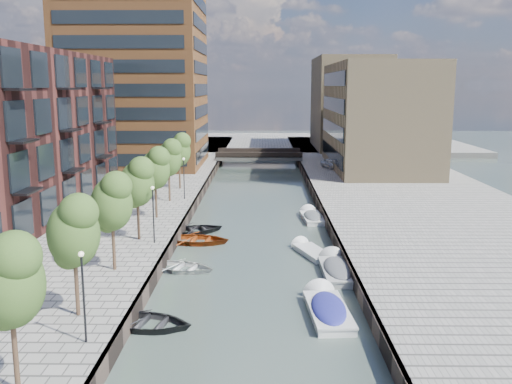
{
  "coord_description": "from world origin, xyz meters",
  "views": [
    {
      "loc": [
        0.51,
        -15.25,
        12.05
      ],
      "look_at": [
        0.0,
        30.5,
        3.5
      ],
      "focal_mm": 40.0,
      "sensor_mm": 36.0,
      "label": 1
    }
  ],
  "objects_px": {
    "bridge": "(259,156)",
    "sloop_0": "(146,327)",
    "sloop_2": "(197,243)",
    "tree_2": "(112,200)",
    "sloop_3": "(181,271)",
    "tree_0": "(9,278)",
    "motorboat_3": "(327,309)",
    "tree_4": "(155,167)",
    "tree_3": "(137,181)",
    "motorboat_4": "(312,217)",
    "sloop_4": "(195,233)",
    "tree_6": "(179,149)",
    "car": "(331,163)",
    "motorboat_1": "(337,269)",
    "tree_1": "(73,229)",
    "tree_5": "(169,157)",
    "motorboat_2": "(310,252)"
  },
  "relations": [
    {
      "from": "tree_6",
      "to": "car",
      "type": "height_order",
      "value": "tree_6"
    },
    {
      "from": "sloop_3",
      "to": "sloop_2",
      "type": "bearing_deg",
      "value": 14.33
    },
    {
      "from": "tree_4",
      "to": "tree_5",
      "type": "bearing_deg",
      "value": 90.0
    },
    {
      "from": "tree_3",
      "to": "sloop_0",
      "type": "relative_size",
      "value": 1.23
    },
    {
      "from": "tree_0",
      "to": "sloop_4",
      "type": "relative_size",
      "value": 1.22
    },
    {
      "from": "bridge",
      "to": "sloop_2",
      "type": "bearing_deg",
      "value": -95.86
    },
    {
      "from": "tree_2",
      "to": "tree_3",
      "type": "distance_m",
      "value": 7.0
    },
    {
      "from": "tree_0",
      "to": "sloop_0",
      "type": "relative_size",
      "value": 1.23
    },
    {
      "from": "tree_3",
      "to": "sloop_4",
      "type": "height_order",
      "value": "tree_3"
    },
    {
      "from": "sloop_4",
      "to": "tree_0",
      "type": "bearing_deg",
      "value": 150.88
    },
    {
      "from": "tree_3",
      "to": "tree_5",
      "type": "relative_size",
      "value": 1.0
    },
    {
      "from": "sloop_0",
      "to": "motorboat_2",
      "type": "height_order",
      "value": "motorboat_2"
    },
    {
      "from": "sloop_2",
      "to": "car",
      "type": "relative_size",
      "value": 1.3
    },
    {
      "from": "bridge",
      "to": "sloop_0",
      "type": "bearing_deg",
      "value": -95.09
    },
    {
      "from": "tree_4",
      "to": "tree_6",
      "type": "bearing_deg",
      "value": 90.0
    },
    {
      "from": "tree_2",
      "to": "sloop_0",
      "type": "xyz_separation_m",
      "value": [
        3.14,
        -6.21,
        -5.31
      ]
    },
    {
      "from": "tree_5",
      "to": "motorboat_2",
      "type": "bearing_deg",
      "value": -48.36
    },
    {
      "from": "motorboat_4",
      "to": "sloop_4",
      "type": "bearing_deg",
      "value": -153.94
    },
    {
      "from": "tree_0",
      "to": "sloop_0",
      "type": "xyz_separation_m",
      "value": [
        3.14,
        7.79,
        -5.31
      ]
    },
    {
      "from": "tree_1",
      "to": "sloop_2",
      "type": "height_order",
      "value": "tree_1"
    },
    {
      "from": "sloop_3",
      "to": "motorboat_4",
      "type": "bearing_deg",
      "value": -17.04
    },
    {
      "from": "tree_2",
      "to": "sloop_2",
      "type": "relative_size",
      "value": 1.17
    },
    {
      "from": "sloop_0",
      "to": "tree_4",
      "type": "bearing_deg",
      "value": 21.05
    },
    {
      "from": "tree_3",
      "to": "car",
      "type": "bearing_deg",
      "value": 63.35
    },
    {
      "from": "motorboat_1",
      "to": "motorboat_3",
      "type": "relative_size",
      "value": 0.99
    },
    {
      "from": "bridge",
      "to": "sloop_2",
      "type": "relative_size",
      "value": 2.55
    },
    {
      "from": "motorboat_1",
      "to": "motorboat_2",
      "type": "xyz_separation_m",
      "value": [
        -1.39,
        4.46,
        -0.14
      ]
    },
    {
      "from": "tree_0",
      "to": "motorboat_1",
      "type": "height_order",
      "value": "tree_0"
    },
    {
      "from": "sloop_3",
      "to": "tree_0",
      "type": "bearing_deg",
      "value": -175.65
    },
    {
      "from": "car",
      "to": "sloop_4",
      "type": "bearing_deg",
      "value": -135.91
    },
    {
      "from": "tree_0",
      "to": "tree_6",
      "type": "bearing_deg",
      "value": 90.0
    },
    {
      "from": "bridge",
      "to": "tree_5",
      "type": "relative_size",
      "value": 2.18
    },
    {
      "from": "sloop_0",
      "to": "car",
      "type": "relative_size",
      "value": 1.24
    },
    {
      "from": "motorboat_2",
      "to": "motorboat_4",
      "type": "bearing_deg",
      "value": 84.37
    },
    {
      "from": "bridge",
      "to": "motorboat_2",
      "type": "relative_size",
      "value": 2.73
    },
    {
      "from": "tree_1",
      "to": "sloop_3",
      "type": "distance_m",
      "value": 11.74
    },
    {
      "from": "tree_0",
      "to": "motorboat_1",
      "type": "xyz_separation_m",
      "value": [
        13.89,
        16.48,
        -5.08
      ]
    },
    {
      "from": "tree_6",
      "to": "sloop_0",
      "type": "distance_m",
      "value": 34.76
    },
    {
      "from": "motorboat_1",
      "to": "sloop_2",
      "type": "bearing_deg",
      "value": 144.88
    },
    {
      "from": "bridge",
      "to": "motorboat_2",
      "type": "bearing_deg",
      "value": -85.14
    },
    {
      "from": "tree_0",
      "to": "bridge",
      "type": "bearing_deg",
      "value": 82.87
    },
    {
      "from": "sloop_0",
      "to": "sloop_4",
      "type": "bearing_deg",
      "value": 11.44
    },
    {
      "from": "bridge",
      "to": "sloop_2",
      "type": "xyz_separation_m",
      "value": [
        -4.57,
        -44.51,
        -1.39
      ]
    },
    {
      "from": "tree_3",
      "to": "motorboat_2",
      "type": "distance_m",
      "value": 13.55
    },
    {
      "from": "tree_2",
      "to": "sloop_3",
      "type": "relative_size",
      "value": 1.32
    },
    {
      "from": "sloop_4",
      "to": "sloop_2",
      "type": "bearing_deg",
      "value": 167.51
    },
    {
      "from": "tree_0",
      "to": "tree_4",
      "type": "xyz_separation_m",
      "value": [
        0.0,
        28.0,
        0.0
      ]
    },
    {
      "from": "sloop_0",
      "to": "sloop_4",
      "type": "relative_size",
      "value": 0.99
    },
    {
      "from": "tree_2",
      "to": "sloop_0",
      "type": "relative_size",
      "value": 1.23
    },
    {
      "from": "motorboat_3",
      "to": "tree_4",
      "type": "bearing_deg",
      "value": 124.41
    }
  ]
}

